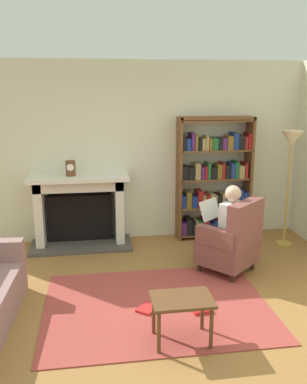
{
  "coord_description": "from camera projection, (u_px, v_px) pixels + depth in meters",
  "views": [
    {
      "loc": [
        -0.63,
        -3.69,
        2.3
      ],
      "look_at": [
        0.1,
        1.2,
        1.05
      ],
      "focal_mm": 38.73,
      "sensor_mm": 36.0,
      "label": 1
    }
  ],
  "objects": [
    {
      "name": "area_rug",
      "position": [
        157.0,
        306.0,
        4.48
      ],
      "size": [
        2.4,
        1.8,
        0.01
      ],
      "primitive_type": "cube",
      "color": "#A23E38",
      "rests_on": "ground"
    },
    {
      "name": "floor_lamp",
      "position": [
        291.0,
        149.0,
        5.9
      ],
      "size": [
        0.32,
        0.32,
        1.71
      ],
      "color": "#B7933F",
      "rests_on": "ground"
    },
    {
      "name": "back_wall",
      "position": [
        134.0,
        152.0,
        6.31
      ],
      "size": [
        5.6,
        0.1,
        2.7
      ],
      "primitive_type": "cube",
      "color": "beige",
      "rests_on": "ground"
    },
    {
      "name": "scattered_books",
      "position": [
        175.0,
        309.0,
        4.37
      ],
      "size": [
        0.8,
        0.34,
        0.04
      ],
      "color": "red",
      "rests_on": "area_rug"
    },
    {
      "name": "mantel_clock",
      "position": [
        71.0,
        168.0,
        5.87
      ],
      "size": [
        0.14,
        0.14,
        0.22
      ],
      "color": "brown",
      "rests_on": "fireplace"
    },
    {
      "name": "ground",
      "position": [
        161.0,
        321.0,
        4.19
      ],
      "size": [
        14.0,
        14.0,
        0.0
      ],
      "primitive_type": "plane",
      "color": "olive"
    },
    {
      "name": "bookshelf",
      "position": [
        214.0,
        180.0,
        6.38
      ],
      "size": [
        1.14,
        0.32,
        1.88
      ],
      "color": "brown",
      "rests_on": "ground"
    },
    {
      "name": "fireplace",
      "position": [
        80.0,
        208.0,
        6.14
      ],
      "size": [
        1.48,
        0.64,
        1.08
      ],
      "color": "#4C4742",
      "rests_on": "ground"
    },
    {
      "name": "side_table",
      "position": [
        182.0,
        305.0,
        3.77
      ],
      "size": [
        0.56,
        0.39,
        0.44
      ],
      "color": "brown",
      "rests_on": "ground"
    },
    {
      "name": "armchair_reading",
      "position": [
        232.0,
        241.0,
        5.21
      ],
      "size": [
        0.89,
        0.89,
        0.97
      ],
      "rotation": [
        0.0,
        0.0,
        3.85
      ],
      "color": "#331E14",
      "rests_on": "ground"
    },
    {
      "name": "seated_reader",
      "position": [
        225.0,
        224.0,
        5.24
      ],
      "size": [
        0.57,
        0.59,
        1.14
      ],
      "rotation": [
        0.0,
        0.0,
        3.85
      ],
      "color": "silver",
      "rests_on": "ground"
    }
  ]
}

